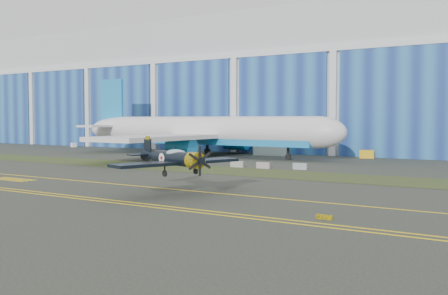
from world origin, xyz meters
The scene contains 16 objects.
ground centered at (0.00, 0.00, 0.00)m, with size 260.00×260.00×0.00m, color #373A31.
grass_median centered at (0.00, 14.00, 0.02)m, with size 260.00×10.00×0.02m, color #475128.
hangar centered at (0.00, 71.79, 14.96)m, with size 220.00×45.70×30.00m.
taxiway_centreline centered at (0.00, -5.00, 0.01)m, with size 200.00×0.20×0.02m, color yellow.
edge_line_near centered at (0.00, -14.50, 0.01)m, with size 80.00×0.20×0.02m, color yellow.
edge_line_far centered at (0.00, -13.50, 0.01)m, with size 80.00×0.20×0.02m, color yellow.
hold_short_ladder centered at (-18.00, -8.10, 0.01)m, with size 6.00×2.40×0.02m, color yellow, non-canonical shape.
guard_board_right centered at (22.00, -12.00, 0.17)m, with size 1.20×0.15×0.35m, color yellow.
warbird centered at (5.25, -7.56, 3.39)m, with size 14.45×15.89×3.90m.
jetliner centered at (-20.27, 36.15, 10.74)m, with size 62.05×52.77×21.49m.
shipping_container centered at (-10.88, 44.32, 1.35)m, with size 6.25×2.50×2.71m, color white.
tug centered at (7.36, 46.80, 0.74)m, with size 2.53×1.58×1.48m, color yellow.
cart centered at (-66.66, 44.90, 0.53)m, with size 1.77×1.06×1.06m, color white.
barrier_a centered at (-3.50, 19.11, 0.45)m, with size 2.00×0.60×0.90m, color gray.
barrier_b centered at (0.65, 19.47, 0.45)m, with size 2.00×0.60×0.90m, color gray.
barrier_c centered at (5.71, 20.88, 0.45)m, with size 2.00×0.60×0.90m, color #8D989B.
Camera 1 is at (35.38, -46.81, 7.10)m, focal length 42.00 mm.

